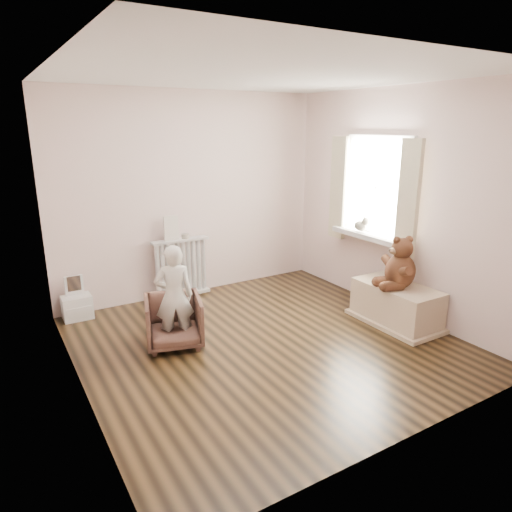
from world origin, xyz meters
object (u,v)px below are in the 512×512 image
armchair (174,321)px  child (174,296)px  toy_vanity (76,296)px  toy_bench (396,306)px  plush_cat (361,223)px  teddy_bear (400,268)px  radiator (181,268)px

armchair → child: bearing=-73.7°
toy_vanity → toy_bench: toy_vanity is taller
armchair → toy_vanity: bearing=137.3°
toy_vanity → child: (0.72, -1.26, 0.27)m
plush_cat → armchair: bearing=173.1°
toy_vanity → armchair: size_ratio=0.90×
toy_vanity → armchair: bearing=-59.1°
toy_bench → teddy_bear: size_ratio=1.68×
armchair → child: child is taller
toy_vanity → toy_bench: (3.07, -1.99, -0.08)m
toy_bench → teddy_bear: bearing=-127.7°
toy_vanity → teddy_bear: teddy_bear is taller
toy_bench → plush_cat: 1.12m
toy_bench → toy_vanity: bearing=147.0°
armchair → plush_cat: plush_cat is taller
child → plush_cat: 2.53m
armchair → child: size_ratio=0.54×
armchair → teddy_bear: teddy_bear is taller
plush_cat → toy_bench: bearing=-106.8°
teddy_bear → child: bearing=179.0°
radiator → plush_cat: 2.35m
child → teddy_bear: child is taller
armchair → radiator: bearing=80.8°
armchair → toy_bench: (2.35, -0.79, -0.06)m
toy_vanity → radiator: bearing=1.3°
radiator → armchair: radiator is taller
teddy_bear → plush_cat: (0.17, 0.82, 0.33)m
radiator → armchair: 1.38m
toy_vanity → armchair: (0.72, -1.21, -0.02)m
toy_vanity → plush_cat: 3.51m
plush_cat → radiator: bearing=140.1°
child → teddy_bear: 2.45m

